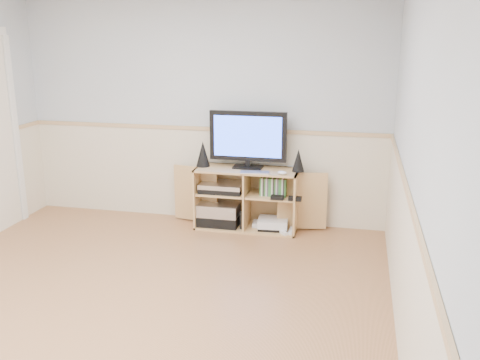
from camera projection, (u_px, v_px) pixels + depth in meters
name	position (u px, v px, depth m)	size (l,w,h in m)	color
room	(109.00, 151.00, 3.76)	(4.04, 4.54, 2.54)	tan
media_cabinet	(248.00, 197.00, 5.70)	(1.67, 0.40, 0.65)	tan
monitor	(248.00, 138.00, 5.53)	(0.81, 0.18, 0.60)	black
speaker_left	(203.00, 154.00, 5.65)	(0.15, 0.15, 0.27)	black
speaker_right	(298.00, 160.00, 5.44)	(0.13, 0.13, 0.23)	black
keyboard	(255.00, 172.00, 5.41)	(0.29, 0.12, 0.01)	silver
mouse	(282.00, 173.00, 5.35)	(0.10, 0.06, 0.04)	white
av_components	(220.00, 206.00, 5.74)	(0.53, 0.34, 0.47)	black
game_consoles	(272.00, 224.00, 5.65)	(0.45, 0.30, 0.11)	white
game_cases	(274.00, 186.00, 5.53)	(0.27, 0.14, 0.19)	#3F8C3F
wall_outlet	(293.00, 171.00, 5.68)	(0.12, 0.03, 0.12)	white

